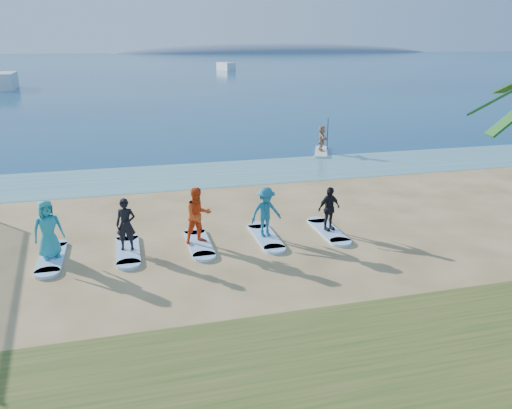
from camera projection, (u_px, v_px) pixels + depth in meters
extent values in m
plane|color=tan|center=(225.00, 265.00, 14.51)|extent=(600.00, 600.00, 0.00)
plane|color=teal|center=(182.00, 176.00, 24.16)|extent=(600.00, 600.00, 0.00)
plane|color=navy|center=(128.00, 62.00, 161.63)|extent=(600.00, 600.00, 0.00)
ellipsoid|color=slate|center=(279.00, 53.00, 313.37)|extent=(220.00, 56.00, 18.00)
cube|color=silver|center=(321.00, 152.00, 29.23)|extent=(1.80, 3.04, 0.12)
imported|color=tan|center=(322.00, 138.00, 28.99)|extent=(0.66, 1.42, 1.47)
cube|color=silver|center=(8.00, 89.00, 69.48)|extent=(2.70, 8.11, 2.20)
cube|color=silver|center=(226.00, 70.00, 116.27)|extent=(3.36, 6.78, 1.73)
cube|color=#A2CDFB|center=(52.00, 258.00, 14.87)|extent=(0.70, 2.20, 0.09)
imported|color=teal|center=(48.00, 229.00, 14.58)|extent=(1.00, 0.84, 1.75)
cube|color=#A2CDFB|center=(128.00, 250.00, 15.40)|extent=(0.70, 2.20, 0.09)
imported|color=black|center=(126.00, 224.00, 15.14)|extent=(0.66, 0.50, 1.63)
cube|color=#A2CDFB|center=(199.00, 243.00, 15.94)|extent=(0.70, 2.20, 0.09)
imported|color=#DB4617|center=(198.00, 215.00, 15.64)|extent=(1.02, 0.89, 1.81)
cube|color=#A2CDFB|center=(266.00, 237.00, 16.47)|extent=(0.70, 2.20, 0.09)
imported|color=#1C6988|center=(266.00, 212.00, 16.20)|extent=(1.17, 0.82, 1.66)
cube|color=#A2CDFB|center=(328.00, 231.00, 17.01)|extent=(0.70, 2.20, 0.09)
imported|color=black|center=(329.00, 209.00, 16.76)|extent=(0.95, 0.61, 1.51)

